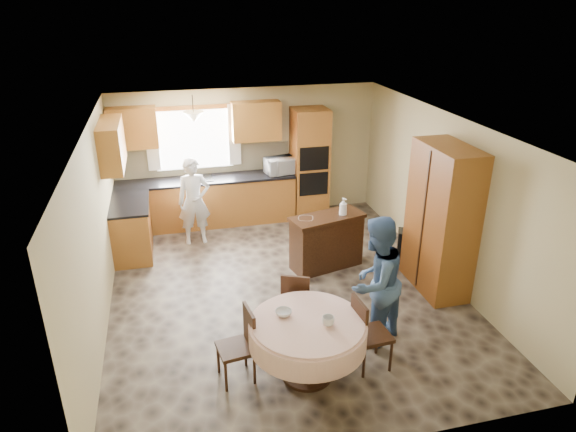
# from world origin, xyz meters

# --- Properties ---
(floor) EXTENTS (5.00, 6.00, 0.01)m
(floor) POSITION_xyz_m (0.00, 0.00, 0.00)
(floor) COLOR #6E604D
(floor) RESTS_ON ground
(ceiling) EXTENTS (5.00, 6.00, 0.01)m
(ceiling) POSITION_xyz_m (0.00, 0.00, 2.50)
(ceiling) COLOR white
(ceiling) RESTS_ON wall_back
(wall_back) EXTENTS (5.00, 0.02, 2.50)m
(wall_back) POSITION_xyz_m (0.00, 3.00, 1.25)
(wall_back) COLOR tan
(wall_back) RESTS_ON floor
(wall_front) EXTENTS (5.00, 0.02, 2.50)m
(wall_front) POSITION_xyz_m (0.00, -3.00, 1.25)
(wall_front) COLOR tan
(wall_front) RESTS_ON floor
(wall_left) EXTENTS (0.02, 6.00, 2.50)m
(wall_left) POSITION_xyz_m (-2.50, 0.00, 1.25)
(wall_left) COLOR tan
(wall_left) RESTS_ON floor
(wall_right) EXTENTS (0.02, 6.00, 2.50)m
(wall_right) POSITION_xyz_m (2.50, 0.00, 1.25)
(wall_right) COLOR tan
(wall_right) RESTS_ON floor
(window) EXTENTS (1.40, 0.03, 1.10)m
(window) POSITION_xyz_m (-1.00, 2.98, 1.60)
(window) COLOR white
(window) RESTS_ON wall_back
(curtain_left) EXTENTS (0.22, 0.02, 1.15)m
(curtain_left) POSITION_xyz_m (-1.75, 2.93, 1.65)
(curtain_left) COLOR white
(curtain_left) RESTS_ON wall_back
(curtain_right) EXTENTS (0.22, 0.02, 1.15)m
(curtain_right) POSITION_xyz_m (-0.25, 2.93, 1.65)
(curtain_right) COLOR white
(curtain_right) RESTS_ON wall_back
(base_cab_back) EXTENTS (3.30, 0.60, 0.88)m
(base_cab_back) POSITION_xyz_m (-0.85, 2.70, 0.44)
(base_cab_back) COLOR #BE7C32
(base_cab_back) RESTS_ON floor
(counter_back) EXTENTS (3.30, 0.64, 0.04)m
(counter_back) POSITION_xyz_m (-0.85, 2.70, 0.90)
(counter_back) COLOR black
(counter_back) RESTS_ON base_cab_back
(base_cab_left) EXTENTS (0.60, 1.20, 0.88)m
(base_cab_left) POSITION_xyz_m (-2.20, 1.80, 0.44)
(base_cab_left) COLOR #BE7C32
(base_cab_left) RESTS_ON floor
(counter_left) EXTENTS (0.64, 1.20, 0.04)m
(counter_left) POSITION_xyz_m (-2.20, 1.80, 0.90)
(counter_left) COLOR black
(counter_left) RESTS_ON base_cab_left
(backsplash) EXTENTS (3.30, 0.02, 0.55)m
(backsplash) POSITION_xyz_m (-0.85, 2.99, 1.18)
(backsplash) COLOR beige
(backsplash) RESTS_ON wall_back
(wall_cab_left) EXTENTS (0.85, 0.33, 0.72)m
(wall_cab_left) POSITION_xyz_m (-2.05, 2.83, 1.91)
(wall_cab_left) COLOR #C47731
(wall_cab_left) RESTS_ON wall_back
(wall_cab_right) EXTENTS (0.90, 0.33, 0.72)m
(wall_cab_right) POSITION_xyz_m (0.15, 2.83, 1.91)
(wall_cab_right) COLOR #C47731
(wall_cab_right) RESTS_ON wall_back
(wall_cab_side) EXTENTS (0.33, 1.20, 0.72)m
(wall_cab_side) POSITION_xyz_m (-2.33, 1.80, 1.91)
(wall_cab_side) COLOR #C47731
(wall_cab_side) RESTS_ON wall_left
(oven_tower) EXTENTS (0.66, 0.62, 2.12)m
(oven_tower) POSITION_xyz_m (1.15, 2.69, 1.06)
(oven_tower) COLOR #BE7C32
(oven_tower) RESTS_ON floor
(oven_upper) EXTENTS (0.56, 0.01, 0.45)m
(oven_upper) POSITION_xyz_m (1.15, 2.38, 1.25)
(oven_upper) COLOR black
(oven_upper) RESTS_ON oven_tower
(oven_lower) EXTENTS (0.56, 0.01, 0.45)m
(oven_lower) POSITION_xyz_m (1.15, 2.38, 0.75)
(oven_lower) COLOR black
(oven_lower) RESTS_ON oven_tower
(pendant) EXTENTS (0.36, 0.36, 0.18)m
(pendant) POSITION_xyz_m (-1.00, 2.50, 2.12)
(pendant) COLOR beige
(pendant) RESTS_ON ceiling
(sideboard) EXTENTS (1.25, 0.75, 0.84)m
(sideboard) POSITION_xyz_m (0.83, 0.55, 0.42)
(sideboard) COLOR #3D2110
(sideboard) RESTS_ON floor
(space_heater) EXTENTS (0.48, 0.42, 0.55)m
(space_heater) POSITION_xyz_m (2.20, 0.37, 0.28)
(space_heater) COLOR black
(space_heater) RESTS_ON floor
(cupboard) EXTENTS (0.57, 1.15, 2.19)m
(cupboard) POSITION_xyz_m (2.22, -0.43, 1.10)
(cupboard) COLOR #BE7C32
(cupboard) RESTS_ON floor
(dining_table) EXTENTS (1.32, 1.32, 0.75)m
(dining_table) POSITION_xyz_m (-0.18, -1.88, 0.59)
(dining_table) COLOR #3D2110
(dining_table) RESTS_ON floor
(chair_left) EXTENTS (0.44, 0.44, 0.89)m
(chair_left) POSITION_xyz_m (-0.91, -1.71, 0.49)
(chair_left) COLOR #3D2110
(chair_left) RESTS_ON floor
(chair_back) EXTENTS (0.50, 0.50, 0.88)m
(chair_back) POSITION_xyz_m (-0.09, -1.02, 0.49)
(chair_back) COLOR #3D2110
(chair_back) RESTS_ON floor
(chair_right) EXTENTS (0.43, 0.43, 0.93)m
(chair_right) POSITION_xyz_m (0.52, -1.88, 0.51)
(chair_right) COLOR #3D2110
(chair_right) RESTS_ON floor
(framed_picture) EXTENTS (0.06, 0.63, 0.52)m
(framed_picture) POSITION_xyz_m (2.47, 0.20, 1.61)
(framed_picture) COLOR gold
(framed_picture) RESTS_ON wall_right
(microwave) EXTENTS (0.62, 0.48, 0.31)m
(microwave) POSITION_xyz_m (0.56, 2.65, 1.07)
(microwave) COLOR silver
(microwave) RESTS_ON counter_back
(person_sink) EXTENTS (0.58, 0.39, 1.54)m
(person_sink) POSITION_xyz_m (-1.13, 1.96, 0.77)
(person_sink) COLOR silver
(person_sink) RESTS_ON floor
(person_dining) EXTENTS (1.04, 0.99, 1.70)m
(person_dining) POSITION_xyz_m (0.80, -1.42, 0.85)
(person_dining) COLOR #3E5B87
(person_dining) RESTS_ON floor
(bowl_sideboard) EXTENTS (0.29, 0.29, 0.06)m
(bowl_sideboard) POSITION_xyz_m (0.48, 0.55, 0.87)
(bowl_sideboard) COLOR #B2B2B2
(bowl_sideboard) RESTS_ON sideboard
(bottle_sideboard) EXTENTS (0.17, 0.17, 0.33)m
(bottle_sideboard) POSITION_xyz_m (1.08, 0.55, 1.00)
(bottle_sideboard) COLOR silver
(bottle_sideboard) RESTS_ON sideboard
(cup_table) EXTENTS (0.15, 0.15, 0.11)m
(cup_table) POSITION_xyz_m (0.01, -2.00, 0.81)
(cup_table) COLOR #B2B2B2
(cup_table) RESTS_ON dining_table
(bowl_table) EXTENTS (0.22, 0.22, 0.06)m
(bowl_table) POSITION_xyz_m (-0.41, -1.70, 0.78)
(bowl_table) COLOR #B2B2B2
(bowl_table) RESTS_ON dining_table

